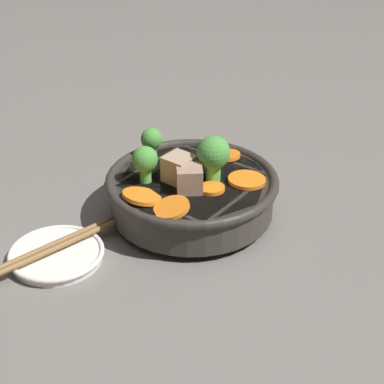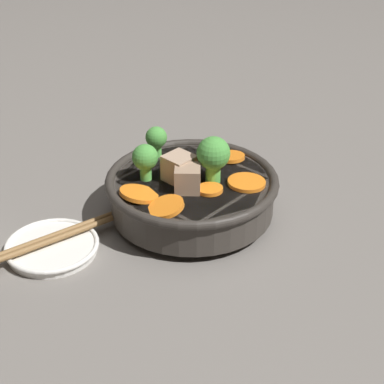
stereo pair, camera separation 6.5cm
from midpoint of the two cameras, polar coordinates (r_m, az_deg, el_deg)
ground_plane at (r=0.83m, az=2.24°, el=-2.20°), size 3.00×3.00×0.00m
stirfry_bowl at (r=0.81m, az=2.25°, el=0.17°), size 0.22×0.22×0.11m
side_saucer at (r=0.78m, az=-10.09°, el=-4.74°), size 0.11×0.11×0.01m
chopsticks_pair at (r=0.77m, az=-10.15°, el=-4.17°), size 0.06×0.22×0.01m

